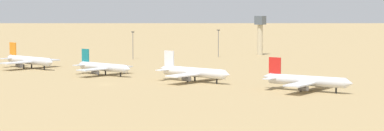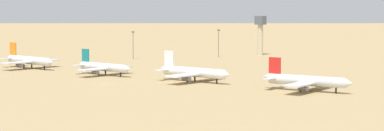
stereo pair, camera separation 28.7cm
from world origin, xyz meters
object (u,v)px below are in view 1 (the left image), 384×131
parked_jet_orange_1 (29,60)px  parked_jet_teal_2 (103,67)px  light_pole_west (133,43)px  parked_jet_white_3 (193,72)px  light_pole_east (218,41)px  control_tower (260,31)px  parked_jet_red_4 (306,81)px

parked_jet_orange_1 → parked_jet_teal_2: bearing=3.2°
parked_jet_orange_1 → light_pole_west: light_pole_west is taller
parked_jet_white_3 → light_pole_east: size_ratio=2.32×
control_tower → parked_jet_red_4: bearing=-55.2°
light_pole_west → parked_jet_orange_1: bearing=-95.2°
parked_jet_teal_2 → control_tower: size_ratio=1.44×
control_tower → light_pole_east: (-12.27, -26.40, -4.90)m
parked_jet_red_4 → light_pole_east: light_pole_east is taller
parked_jet_white_3 → light_pole_east: (-59.89, 112.97, 5.09)m
light_pole_east → parked_jet_orange_1: bearing=-108.8°
parked_jet_orange_1 → light_pole_east: size_ratio=2.32×
parked_jet_red_4 → light_pole_west: light_pole_west is taller
parked_jet_white_3 → light_pole_west: (-90.69, 74.07, 4.89)m
parked_jet_orange_1 → parked_jet_white_3: parked_jet_orange_1 is taller
parked_jet_orange_1 → parked_jet_red_4: (148.05, -5.53, -0.07)m
parked_jet_teal_2 → control_tower: (-0.58, 140.01, 10.31)m
parked_jet_red_4 → control_tower: control_tower is taller
parked_jet_orange_1 → light_pole_east: 116.05m
control_tower → light_pole_east: 29.52m
parked_jet_teal_2 → parked_jet_white_3: bearing=7.7°
light_pole_west → control_tower: bearing=56.6°
parked_jet_teal_2 → parked_jet_red_4: (97.92, -1.71, 0.25)m
light_pole_west → light_pole_east: light_pole_east is taller
light_pole_west → parked_jet_teal_2: bearing=-59.7°
parked_jet_teal_2 → control_tower: control_tower is taller
parked_jet_white_3 → control_tower: control_tower is taller
parked_jet_orange_1 → control_tower: size_ratio=1.57×
parked_jet_white_3 → parked_jet_red_4: bearing=2.1°
parked_jet_teal_2 → light_pole_east: bearing=103.3°
light_pole_east → parked_jet_white_3: bearing=-62.1°
control_tower → light_pole_east: bearing=-114.9°
parked_jet_white_3 → parked_jet_red_4: 50.94m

